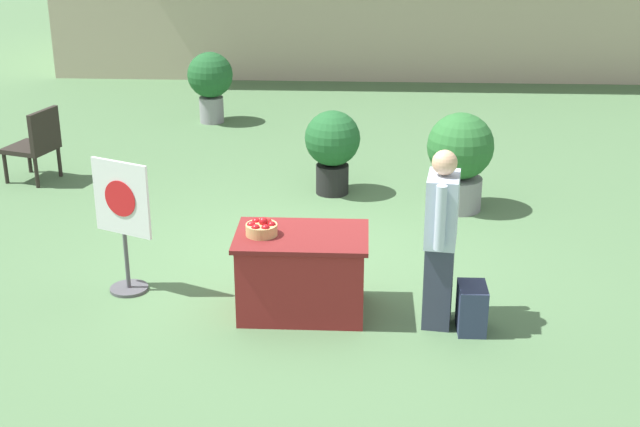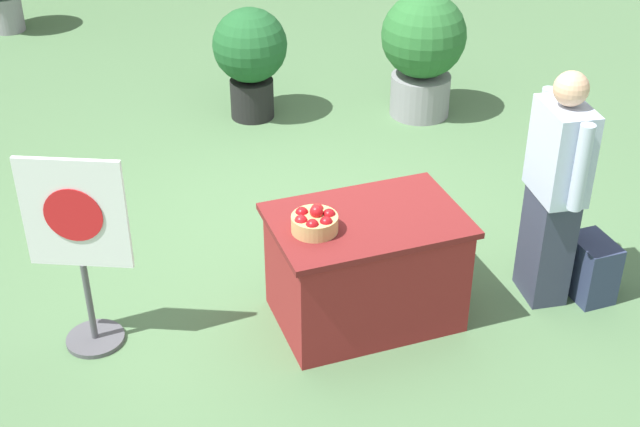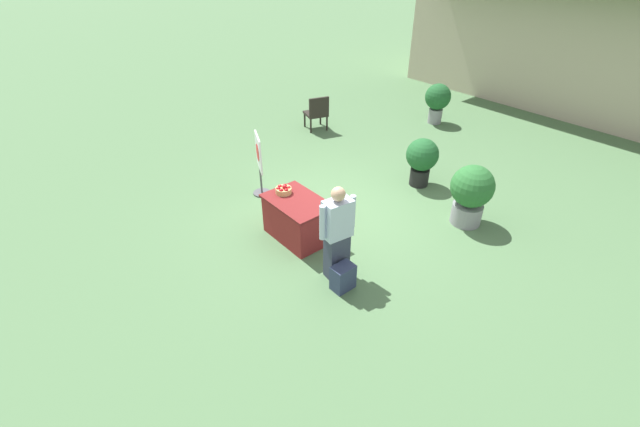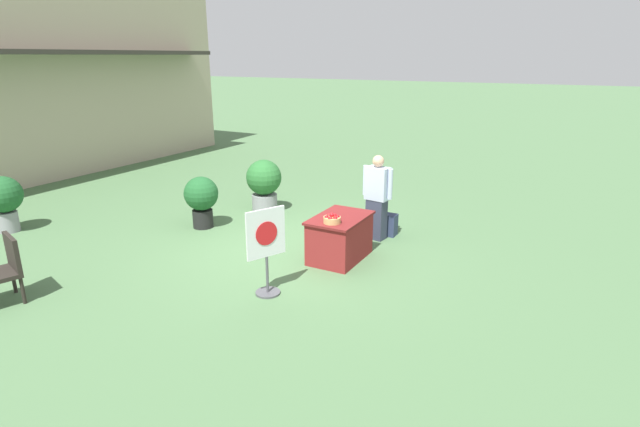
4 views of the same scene
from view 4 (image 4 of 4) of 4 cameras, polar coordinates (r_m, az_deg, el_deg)
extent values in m
plane|color=#4C7047|center=(8.94, -4.19, -4.09)|extent=(120.00, 120.00, 0.00)
cube|color=#38332D|center=(14.78, -28.56, 15.91)|extent=(11.17, 0.90, 0.12)
cube|color=maroon|center=(8.40, 2.28, -2.92)|extent=(1.10, 0.74, 0.71)
cube|color=maroon|center=(8.27, 2.31, -0.49)|extent=(1.17, 0.78, 0.04)
cylinder|color=tan|center=(7.94, 1.39, -0.73)|extent=(0.28, 0.28, 0.10)
sphere|color=#A30F14|center=(8.00, 1.70, -0.29)|extent=(0.08, 0.08, 0.08)
sphere|color=red|center=(8.00, 1.04, -0.29)|extent=(0.08, 0.08, 0.08)
sphere|color=#A30F14|center=(7.91, 0.76, -0.49)|extent=(0.08, 0.08, 0.08)
sphere|color=red|center=(7.85, 1.17, -0.65)|extent=(0.08, 0.08, 0.08)
sphere|color=#A30F14|center=(7.86, 1.76, -0.63)|extent=(0.08, 0.08, 0.08)
sphere|color=#A30F14|center=(7.93, 2.03, -0.45)|extent=(0.08, 0.08, 0.08)
sphere|color=red|center=(7.94, 1.37, -0.20)|extent=(0.08, 0.08, 0.08)
cube|color=#33384C|center=(9.36, 6.45, -0.64)|extent=(0.28, 0.37, 0.77)
cube|color=silver|center=(9.17, 6.59, 3.44)|extent=(0.32, 0.45, 0.60)
sphere|color=tan|center=(9.08, 6.68, 5.97)|extent=(0.21, 0.21, 0.21)
cylinder|color=silver|center=(9.04, 8.03, 3.33)|extent=(0.09, 0.09, 0.56)
cylinder|color=silver|center=(9.29, 5.21, 3.82)|extent=(0.09, 0.09, 0.56)
cube|color=#2D3856|center=(9.62, 7.73, -1.26)|extent=(0.24, 0.34, 0.42)
cylinder|color=#4C4C51|center=(7.36, -5.97, -8.97)|extent=(0.36, 0.36, 0.03)
cylinder|color=#4C4C51|center=(7.24, -6.05, -6.92)|extent=(0.04, 0.04, 0.55)
cube|color=silver|center=(7.00, -6.21, -2.24)|extent=(0.57, 0.28, 0.70)
cylinder|color=red|center=(6.98, -6.13, -2.28)|extent=(0.32, 0.15, 0.35)
cylinder|color=#28231E|center=(8.09, -30.84, -7.57)|extent=(0.05, 0.05, 0.39)
cylinder|color=#28231E|center=(8.52, -31.61, -6.49)|extent=(0.05, 0.05, 0.39)
cube|color=#28231E|center=(8.13, -31.72, -3.79)|extent=(0.22, 0.54, 0.49)
cylinder|color=black|center=(10.26, -13.23, -0.55)|extent=(0.40, 0.40, 0.36)
sphere|color=#1E5628|center=(10.11, -13.44, 2.23)|extent=(0.67, 0.67, 0.67)
cylinder|color=gray|center=(11.08, -6.34, 1.23)|extent=(0.55, 0.55, 0.38)
sphere|color=#28662D|center=(10.93, -6.44, 4.13)|extent=(0.77, 0.77, 0.77)
cylinder|color=gray|center=(11.48, -32.05, -0.80)|extent=(0.38, 0.38, 0.40)
sphere|color=#1E5628|center=(11.34, -32.50, 1.84)|extent=(0.70, 0.70, 0.70)
camera|label=1|loc=(8.47, 56.74, 13.09)|focal=50.00mm
camera|label=2|loc=(5.31, 38.51, 17.17)|focal=50.00mm
camera|label=3|loc=(12.09, 31.54, 21.04)|focal=24.00mm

